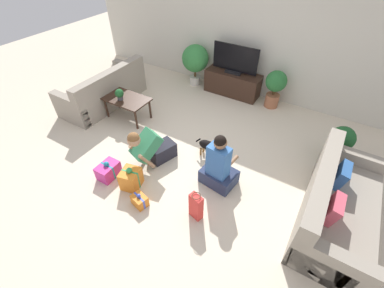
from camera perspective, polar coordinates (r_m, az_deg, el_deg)
The scene contains 18 objects.
ground_plane at distance 4.61m, azimuth -1.39°, elevation -1.96°, with size 16.00×16.00×0.00m, color beige.
wall_back at distance 6.03m, azimuth 13.04°, elevation 22.44°, with size 8.40×0.06×2.60m.
sofa_left at distance 6.09m, azimuth -18.84°, elevation 11.01°, with size 0.85×1.91×0.83m.
sofa_right at distance 3.98m, azimuth 29.21°, elevation -11.94°, with size 0.85×1.91×0.83m.
coffee_table at distance 5.40m, azimuth -14.32°, elevation 9.32°, with size 0.92×0.55×0.46m.
tv_console at distance 6.23m, azimuth 8.96°, elevation 13.18°, with size 1.27×0.45×0.53m.
tv at distance 6.00m, azimuth 9.52°, elevation 17.74°, with size 1.05×0.20×0.63m.
potted_plant_corner_right at distance 4.88m, azimuth 30.24°, elevation 0.63°, with size 0.40×0.40×0.67m.
potted_plant_back_right at distance 5.83m, azimuth 18.00°, elevation 12.20°, with size 0.44×0.44×0.83m.
potted_plant_back_left at distance 6.43m, azimuth 0.73°, elevation 18.24°, with size 0.64×0.64×0.99m.
person_kneeling at distance 4.25m, azimuth -9.08°, elevation -0.75°, with size 0.54×0.82×0.78m.
person_sitting at distance 3.89m, azimuth 5.99°, elevation -5.12°, with size 0.57×0.52×0.98m.
dog at distance 4.39m, azimuth 4.03°, elevation -0.49°, with size 0.51×0.15×0.35m.
gift_box_a at distance 4.35m, azimuth -18.10°, elevation -5.59°, with size 0.25×0.36×0.31m.
gift_box_b at distance 4.08m, azimuth -13.40°, elevation -7.46°, with size 0.33×0.35×0.39m.
gift_box_c at distance 3.88m, azimuth -11.56°, elevation -12.18°, with size 0.26×0.22×0.23m.
gift_bag_a at distance 3.59m, azimuth 0.90°, elevation -13.69°, with size 0.21×0.15×0.46m.
tabletop_plant at distance 5.30m, azimuth -15.83°, elevation 10.65°, with size 0.17×0.17×0.22m.
Camera 1 is at (1.84, -2.80, 3.16)m, focal length 24.00 mm.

